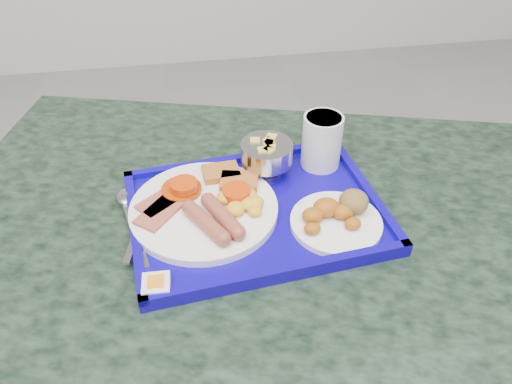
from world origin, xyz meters
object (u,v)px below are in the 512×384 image
juice_cup (322,140)px  tray (256,213)px  table (256,287)px  bread_plate (338,216)px  main_plate (208,205)px  fruit_bowl (267,153)px

juice_cup → tray: bearing=-141.7°
table → juice_cup: 0.31m
bread_plate → table: bearing=160.3°
main_plate → bread_plate: bread_plate is taller
bread_plate → fruit_bowl: 0.18m
tray → main_plate: bearing=172.1°
table → juice_cup: size_ratio=12.53×
tray → main_plate: main_plate is taller
main_plate → bread_plate: (0.21, -0.06, 0.00)m
table → bread_plate: (0.13, -0.05, 0.21)m
tray → bread_plate: bread_plate is taller
main_plate → juice_cup: (0.22, 0.10, 0.04)m
table → tray: bearing=86.3°
table → fruit_bowl: size_ratio=13.55×
table → main_plate: main_plate is taller
tray → juice_cup: juice_cup is taller
bread_plate → main_plate: bearing=162.8°
juice_cup → table: bearing=-140.0°
bread_plate → juice_cup: size_ratio=1.47×
tray → fruit_bowl: (0.04, 0.10, 0.05)m
bread_plate → juice_cup: bearing=84.6°
main_plate → juice_cup: bearing=24.4°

